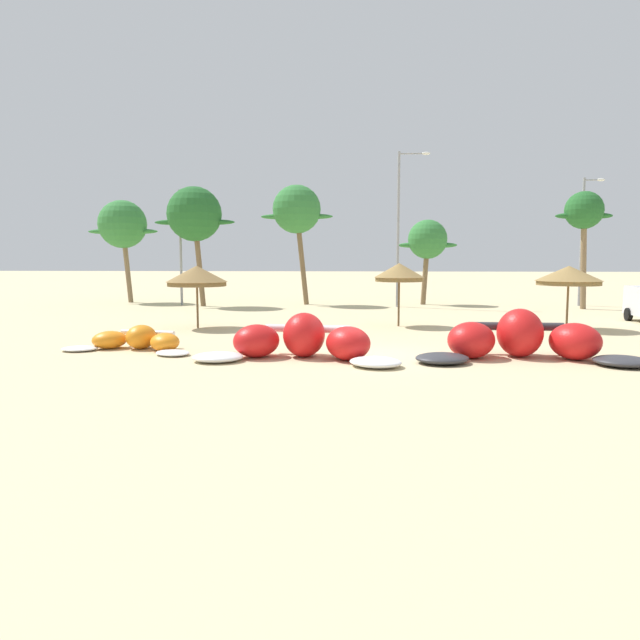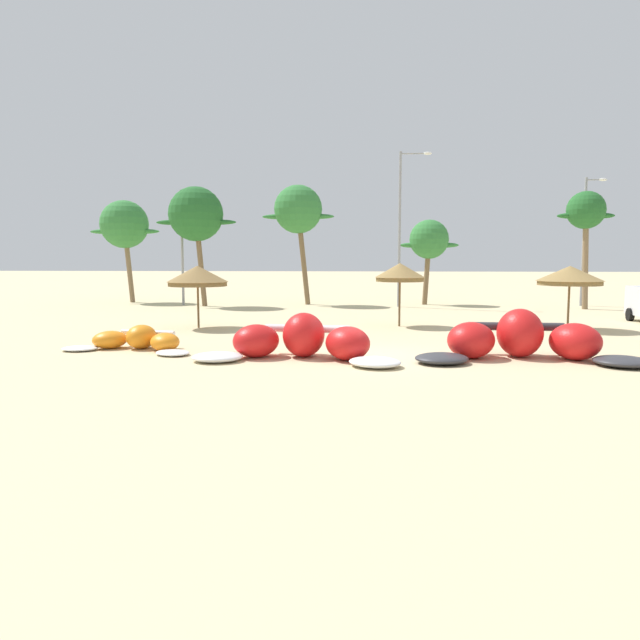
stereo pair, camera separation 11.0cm
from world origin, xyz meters
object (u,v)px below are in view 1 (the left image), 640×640
beach_umbrella_near_palms (569,275)px  lamppost_west_center (401,221)px  beach_umbrella_middle (399,272)px  palm_center_right (584,213)px  lamppost_west (183,240)px  palm_center_left (428,240)px  kite_left_of_center (523,340)px  kite_far_left (137,341)px  palm_left (194,215)px  beach_umbrella_near_van (197,276)px  lamppost_east_center (583,235)px  kite_left (302,341)px  palm_leftmost (123,225)px  palm_left_of_gap (297,210)px

beach_umbrella_near_palms → lamppost_west_center: size_ratio=0.29×
beach_umbrella_middle → beach_umbrella_near_palms: 7.80m
palm_center_right → lamppost_west: bearing=177.4°
beach_umbrella_near_palms → palm_center_left: bearing=108.6°
kite_left_of_center → palm_center_left: bearing=91.7°
kite_far_left → palm_left: (-3.37, 19.40, 5.94)m
kite_far_left → beach_umbrella_near_van: beach_umbrella_near_van is taller
lamppost_west → lamppost_east_center: 27.94m
beach_umbrella_near_van → palm_center_left: 19.83m
kite_left → palm_left: palm_left is taller
kite_left → beach_umbrella_near_van: beach_umbrella_near_van is taller
beach_umbrella_middle → lamppost_east_center: bearing=45.0°
kite_far_left → palm_leftmost: 25.10m
beach_umbrella_middle → palm_left: bearing=139.9°
lamppost_west → palm_leftmost: bearing=156.1°
kite_left → lamppost_west_center: 22.27m
kite_left → palm_left: size_ratio=0.86×
lamppost_west → beach_umbrella_near_van: bearing=-70.3°
kite_left_of_center → lamppost_west: (-17.90, 21.08, 3.94)m
beach_umbrella_near_van → palm_leftmost: palm_leftmost is taller
kite_far_left → palm_center_right: bearing=40.2°
kite_left_of_center → beach_umbrella_middle: beach_umbrella_middle is taller
kite_left_of_center → palm_center_left: palm_center_left is taller
kite_left_of_center → beach_umbrella_middle: 9.98m
kite_left_of_center → beach_umbrella_near_palms: (4.25, 8.37, 1.90)m
kite_left_of_center → beach_umbrella_near_palms: bearing=63.1°
kite_left_of_center → palm_leftmost: 33.34m
beach_umbrella_middle → kite_left: bearing=-111.4°
lamppost_west_center → palm_center_left: bearing=47.9°
palm_leftmost → palm_left: 7.09m
palm_left_of_gap → lamppost_west_center: 7.48m
kite_far_left → lamppost_west: (-4.47, 20.14, 4.23)m
kite_far_left → palm_left_of_gap: size_ratio=0.61×
kite_left → kite_far_left: bearing=167.0°
kite_left_of_center → lamppost_east_center: size_ratio=0.86×
palm_left_of_gap → lamppost_east_center: size_ratio=0.96×
lamppost_west → palm_center_left: bearing=6.3°
palm_left_of_gap → lamppost_west_center: size_ratio=0.82×
beach_umbrella_middle → lamppost_west_center: lamppost_west_center is taller
beach_umbrella_near_van → palm_left: palm_left is taller
kite_far_left → beach_umbrella_near_palms: size_ratio=1.72×
beach_umbrella_near_van → lamppost_west_center: 16.96m
palm_center_right → lamppost_west_center: (-11.70, 0.83, -0.43)m
palm_left → lamppost_west: 2.16m
palm_center_right → lamppost_west_center: lamppost_west_center is taller
kite_left_of_center → lamppost_west_center: size_ratio=0.73×
palm_leftmost → lamppost_west: bearing=-23.9°
kite_left → palm_leftmost: bearing=123.6°
palm_center_left → palm_left_of_gap: bearing=-176.1°
palm_center_left → lamppost_east_center: size_ratio=0.69×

